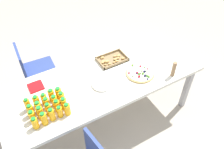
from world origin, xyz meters
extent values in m
plane|color=#B2A899|center=(0.00, 0.00, 0.00)|extent=(12.00, 12.00, 0.00)
cube|color=silver|center=(0.00, 0.00, 0.70)|extent=(2.21, 0.85, 0.04)
cube|color=#99999E|center=(1.03, -0.34, 0.34)|extent=(0.06, 0.06, 0.68)
cube|color=#99999E|center=(-1.03, 0.34, 0.34)|extent=(0.06, 0.06, 0.68)
cube|color=#99999E|center=(1.03, 0.34, 0.34)|extent=(0.06, 0.06, 0.68)
cube|color=#33478C|center=(-0.51, 0.80, 0.45)|extent=(0.42, 0.42, 0.04)
cube|color=#33478C|center=(-0.69, 0.81, 0.64)|extent=(0.05, 0.38, 0.38)
cylinder|color=silver|center=(-0.34, 0.95, 0.21)|extent=(0.02, 0.02, 0.41)
cylinder|color=silver|center=(-0.36, 0.63, 0.21)|extent=(0.02, 0.02, 0.41)
cylinder|color=silver|center=(-0.66, 0.97, 0.21)|extent=(0.02, 0.02, 0.41)
cylinder|color=silver|center=(-0.68, 0.65, 0.21)|extent=(0.02, 0.02, 0.41)
cylinder|color=#FAAD14|center=(-0.80, -0.25, 0.78)|extent=(0.06, 0.06, 0.12)
cylinder|color=#1E8C33|center=(-0.80, -0.25, 0.85)|extent=(0.04, 0.04, 0.02)
cylinder|color=#FAAD14|center=(-0.72, -0.25, 0.79)|extent=(0.06, 0.06, 0.13)
cylinder|color=#1E8C33|center=(-0.72, -0.25, 0.86)|extent=(0.04, 0.04, 0.02)
cylinder|color=#FAAD14|center=(-0.64, -0.24, 0.79)|extent=(0.06, 0.06, 0.13)
cylinder|color=#1E8C33|center=(-0.64, -0.24, 0.86)|extent=(0.04, 0.04, 0.02)
cylinder|color=#FAAC14|center=(-0.57, -0.24, 0.78)|extent=(0.05, 0.05, 0.12)
cylinder|color=#1E8C33|center=(-0.57, -0.24, 0.85)|extent=(0.03, 0.03, 0.02)
cylinder|color=#FAAD14|center=(-0.50, -0.25, 0.78)|extent=(0.06, 0.06, 0.12)
cylinder|color=#1E8C33|center=(-0.50, -0.25, 0.85)|extent=(0.04, 0.04, 0.02)
cylinder|color=#F9AE14|center=(-0.80, -0.17, 0.78)|extent=(0.06, 0.06, 0.12)
cylinder|color=#1E8C33|center=(-0.80, -0.17, 0.85)|extent=(0.04, 0.04, 0.02)
cylinder|color=#F9AC14|center=(-0.73, -0.17, 0.79)|extent=(0.06, 0.06, 0.13)
cylinder|color=#1E8C33|center=(-0.73, -0.17, 0.86)|extent=(0.04, 0.04, 0.02)
cylinder|color=#F9AE14|center=(-0.65, -0.17, 0.79)|extent=(0.05, 0.05, 0.13)
cylinder|color=#1E8C33|center=(-0.65, -0.17, 0.86)|extent=(0.04, 0.04, 0.02)
cylinder|color=#F9AE14|center=(-0.56, -0.16, 0.78)|extent=(0.06, 0.06, 0.12)
cylinder|color=#1E8C33|center=(-0.56, -0.16, 0.85)|extent=(0.04, 0.04, 0.02)
cylinder|color=#F9AE14|center=(-0.50, -0.18, 0.79)|extent=(0.06, 0.06, 0.13)
cylinder|color=#1E8C33|center=(-0.50, -0.18, 0.86)|extent=(0.04, 0.04, 0.02)
cylinder|color=#F9AD14|center=(-0.79, -0.09, 0.78)|extent=(0.06, 0.06, 0.12)
cylinder|color=#1E8C33|center=(-0.79, -0.09, 0.85)|extent=(0.04, 0.04, 0.02)
cylinder|color=#F9AE14|center=(-0.72, -0.09, 0.78)|extent=(0.06, 0.06, 0.12)
cylinder|color=#1E8C33|center=(-0.72, -0.09, 0.85)|extent=(0.04, 0.04, 0.02)
cylinder|color=#F9AE14|center=(-0.64, -0.09, 0.78)|extent=(0.06, 0.06, 0.12)
cylinder|color=#1E8C33|center=(-0.64, -0.09, 0.85)|extent=(0.04, 0.04, 0.02)
cylinder|color=#F9AC14|center=(-0.57, -0.10, 0.78)|extent=(0.06, 0.06, 0.12)
cylinder|color=#1E8C33|center=(-0.57, -0.10, 0.85)|extent=(0.04, 0.04, 0.02)
cylinder|color=#FAAD14|center=(-0.49, -0.09, 0.78)|extent=(0.06, 0.06, 0.12)
cylinder|color=#1E8C33|center=(-0.49, -0.09, 0.85)|extent=(0.04, 0.04, 0.02)
cylinder|color=#FAAC14|center=(-0.80, -0.02, 0.79)|extent=(0.05, 0.05, 0.13)
cylinder|color=#1E8C33|center=(-0.80, -0.02, 0.86)|extent=(0.04, 0.04, 0.02)
cylinder|color=#F9AD14|center=(-0.72, -0.02, 0.78)|extent=(0.06, 0.06, 0.12)
cylinder|color=#1E8C33|center=(-0.72, -0.02, 0.85)|extent=(0.04, 0.04, 0.02)
cylinder|color=#F9AC14|center=(-0.64, -0.02, 0.78)|extent=(0.06, 0.06, 0.12)
cylinder|color=#1E8C33|center=(-0.64, -0.02, 0.85)|extent=(0.04, 0.04, 0.02)
cylinder|color=#F9AD14|center=(-0.57, -0.02, 0.79)|extent=(0.06, 0.06, 0.13)
cylinder|color=#1E8C33|center=(-0.57, -0.02, 0.86)|extent=(0.04, 0.04, 0.02)
cylinder|color=#F9AD14|center=(-0.50, -0.03, 0.78)|extent=(0.06, 0.06, 0.12)
cylinder|color=#1E8C33|center=(-0.50, -0.03, 0.85)|extent=(0.04, 0.04, 0.02)
cylinder|color=tan|center=(0.40, -0.14, 0.73)|extent=(0.32, 0.32, 0.02)
cylinder|color=white|center=(0.40, -0.14, 0.74)|extent=(0.29, 0.29, 0.01)
sphere|color=#1E1947|center=(0.44, -0.17, 0.76)|extent=(0.03, 0.03, 0.03)
sphere|color=red|center=(0.36, -0.14, 0.75)|extent=(0.03, 0.03, 0.03)
sphere|color=#1E1947|center=(0.41, -0.28, 0.75)|extent=(0.02, 0.02, 0.02)
sphere|color=#66B238|center=(0.49, -0.11, 0.75)|extent=(0.02, 0.02, 0.02)
sphere|color=#1E1947|center=(0.41, -0.22, 0.75)|extent=(0.03, 0.03, 0.03)
sphere|color=#66B238|center=(0.43, -0.14, 0.75)|extent=(0.02, 0.02, 0.02)
sphere|color=#66B238|center=(0.37, -0.17, 0.76)|extent=(0.03, 0.03, 0.03)
sphere|color=#66B238|center=(0.46, -0.17, 0.75)|extent=(0.02, 0.02, 0.02)
sphere|color=#66B238|center=(0.43, -0.23, 0.75)|extent=(0.02, 0.02, 0.02)
sphere|color=#66B238|center=(0.41, -0.18, 0.75)|extent=(0.03, 0.03, 0.03)
sphere|color=red|center=(0.50, -0.14, 0.75)|extent=(0.02, 0.02, 0.02)
sphere|color=#1E1947|center=(0.38, -0.17, 0.75)|extent=(0.02, 0.02, 0.02)
sphere|color=red|center=(0.46, -0.07, 0.75)|extent=(0.02, 0.02, 0.02)
sphere|color=#66B238|center=(0.44, -0.26, 0.75)|extent=(0.03, 0.03, 0.03)
sphere|color=red|center=(0.35, -0.20, 0.76)|extent=(0.03, 0.03, 0.03)
sphere|color=#66B238|center=(0.39, -0.01, 0.75)|extent=(0.03, 0.03, 0.03)
sphere|color=#1E1947|center=(0.36, -0.14, 0.75)|extent=(0.02, 0.02, 0.02)
sphere|color=red|center=(0.29, -0.10, 0.75)|extent=(0.02, 0.02, 0.02)
sphere|color=#66B238|center=(0.29, -0.16, 0.75)|extent=(0.02, 0.02, 0.02)
cube|color=olive|center=(0.25, 0.22, 0.73)|extent=(0.34, 0.23, 0.01)
cube|color=olive|center=(0.25, 0.11, 0.74)|extent=(0.34, 0.01, 0.03)
cube|color=olive|center=(0.25, 0.32, 0.74)|extent=(0.34, 0.01, 0.03)
cube|color=olive|center=(0.09, 0.22, 0.74)|extent=(0.01, 0.23, 0.03)
cube|color=olive|center=(0.42, 0.22, 0.74)|extent=(0.01, 0.23, 0.03)
ellipsoid|color=tan|center=(0.28, 0.16, 0.74)|extent=(0.04, 0.03, 0.02)
ellipsoid|color=tan|center=(0.17, 0.20, 0.75)|extent=(0.06, 0.04, 0.03)
ellipsoid|color=tan|center=(0.12, 0.21, 0.74)|extent=(0.04, 0.03, 0.02)
ellipsoid|color=tan|center=(0.14, 0.17, 0.74)|extent=(0.03, 0.02, 0.02)
ellipsoid|color=tan|center=(0.18, 0.15, 0.74)|extent=(0.04, 0.03, 0.02)
ellipsoid|color=tan|center=(0.31, 0.19, 0.74)|extent=(0.04, 0.03, 0.03)
ellipsoid|color=tan|center=(0.37, 0.16, 0.74)|extent=(0.04, 0.03, 0.03)
ellipsoid|color=tan|center=(0.34, 0.22, 0.74)|extent=(0.05, 0.04, 0.03)
ellipsoid|color=tan|center=(0.14, 0.22, 0.74)|extent=(0.04, 0.03, 0.03)
ellipsoid|color=tan|center=(0.30, 0.24, 0.74)|extent=(0.04, 0.03, 0.02)
ellipsoid|color=tan|center=(0.28, 0.15, 0.74)|extent=(0.03, 0.02, 0.02)
ellipsoid|color=tan|center=(0.28, 0.19, 0.74)|extent=(0.04, 0.03, 0.03)
ellipsoid|color=tan|center=(0.24, 0.15, 0.74)|extent=(0.04, 0.03, 0.02)
ellipsoid|color=tan|center=(0.16, 0.29, 0.74)|extent=(0.04, 0.03, 0.03)
cylinder|color=silver|center=(-0.05, -0.08, 0.72)|extent=(0.21, 0.21, 0.00)
cylinder|color=silver|center=(-0.05, -0.08, 0.73)|extent=(0.21, 0.21, 0.00)
cylinder|color=silver|center=(-0.05, -0.08, 0.73)|extent=(0.21, 0.21, 0.00)
cylinder|color=silver|center=(-0.05, -0.08, 0.74)|extent=(0.21, 0.21, 0.00)
cube|color=red|center=(-0.66, 0.24, 0.73)|extent=(0.15, 0.15, 0.01)
cylinder|color=#9E7A56|center=(0.70, -0.34, 0.81)|extent=(0.04, 0.04, 0.19)
camera|label=1|loc=(-0.79, -1.58, 2.48)|focal=36.73mm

